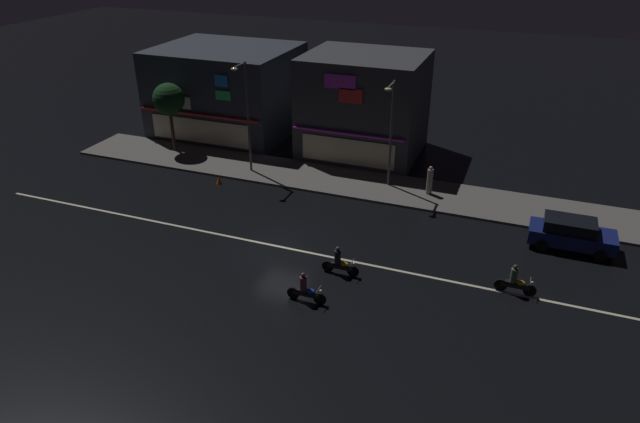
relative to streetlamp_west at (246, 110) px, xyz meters
The scene contains 14 objects.
ground_plane 11.07m from the streetlamp_west, 53.66° to the right, with size 140.00×140.00×0.00m, color black.
lane_divider_stripe 11.07m from the streetlamp_west, 53.66° to the right, with size 36.81×0.16×0.01m, color beige.
sidewalk_far 7.50m from the streetlamp_west, ahead, with size 38.74×4.36×0.14m, color #5B5954.
storefront_left_block 9.37m from the streetlamp_west, 127.25° to the left, with size 10.42×8.90×6.66m.
storefront_center_block 8.97m from the streetlamp_west, 47.76° to the left, with size 8.28×7.31×7.16m.
streetlamp_west is the anchor object (origin of this frame).
streetlamp_mid 9.44m from the streetlamp_west, ahead, with size 0.44×1.64×6.81m.
pedestrian_on_sidewalk 12.62m from the streetlamp_west, ahead, with size 0.36×0.36×1.84m.
street_tree 7.26m from the streetlamp_west, 167.35° to the left, with size 2.26×2.26×5.02m.
parked_car_near_kerb 20.78m from the streetlamp_west, ahead, with size 4.30×1.98×1.67m.
motorcycle_lead 15.58m from the streetlamp_west, 53.25° to the right, with size 1.90×0.60×1.52m.
motorcycle_following 19.94m from the streetlamp_west, 24.25° to the right, with size 1.90×0.60×1.52m.
motorcycle_opposite_lane 14.10m from the streetlamp_west, 44.09° to the right, with size 1.90×0.60×1.52m.
traffic_cone 4.91m from the streetlamp_west, 116.27° to the right, with size 0.36×0.36×0.55m, color orange.
Camera 1 is at (11.12, -23.28, 15.58)m, focal length 31.71 mm.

